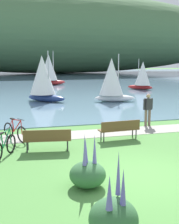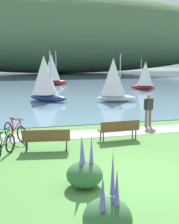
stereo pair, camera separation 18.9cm
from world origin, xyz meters
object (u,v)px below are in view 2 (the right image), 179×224
sailboat_nearest_to_shore (45,78)px  sailboat_far_off (145,75)px  bicycle_beside_path (3,146)px  park_bench_near_camera (119,128)px  park_bench_further_along (46,138)px  person_at_shoreline (148,108)px  sailboat_toward_hillside (114,80)px  bicycle_leaning_near_bench (15,131)px  sailboat_mid_bay (52,69)px

sailboat_nearest_to_shore → sailboat_far_off: size_ratio=1.18×
bicycle_beside_path → sailboat_nearest_to_shore: bearing=78.7°
park_bench_near_camera → sailboat_far_off: size_ratio=0.52×
park_bench_further_along → bicycle_beside_path: 1.60m
park_bench_further_along → park_bench_near_camera: bearing=13.9°
bicycle_beside_path → sailboat_far_off: bearing=53.9°
bicycle_beside_path → person_at_shoreline: (7.15, 3.21, 0.58)m
sailboat_toward_hillside → park_bench_further_along: bearing=-119.6°
bicycle_leaning_near_bench → bicycle_beside_path: (-0.37, -2.15, -0.00)m
bicycle_leaning_near_bench → sailboat_toward_hillside: sailboat_toward_hillside is taller
bicycle_leaning_near_bench → sailboat_nearest_to_shore: size_ratio=0.37×
bicycle_beside_path → sailboat_far_off: (14.67, 20.12, 1.29)m
sailboat_nearest_to_shore → sailboat_toward_hillside: 5.66m
bicycle_leaning_near_bench → sailboat_toward_hillside: bearing=51.3°
sailboat_mid_bay → sailboat_far_off: size_ratio=1.30×
sailboat_nearest_to_shore → sailboat_far_off: bearing=29.2°
park_bench_further_along → sailboat_toward_hillside: bearing=60.4°
park_bench_further_along → sailboat_nearest_to_shore: 13.25m
park_bench_further_along → sailboat_mid_bay: size_ratio=0.40×
park_bench_further_along → person_at_shoreline: person_at_shoreline is taller
person_at_shoreline → sailboat_nearest_to_shore: bearing=113.6°
sailboat_mid_bay → sailboat_toward_hillside: sailboat_mid_bay is taller
park_bench_further_along → sailboat_far_off: 23.78m
person_at_shoreline → bicycle_beside_path: bearing=-155.8°
bicycle_beside_path → sailboat_nearest_to_shore: size_ratio=0.40×
person_at_shoreline → sailboat_toward_hillside: sailboat_toward_hillside is taller
park_bench_near_camera → sailboat_far_off: bearing=62.5°
person_at_shoreline → sailboat_toward_hillside: bearing=83.7°
person_at_shoreline → sailboat_far_off: sailboat_far_off is taller
park_bench_near_camera → sailboat_nearest_to_shore: 12.58m
park_bench_near_camera → park_bench_further_along: same height
park_bench_further_along → sailboat_toward_hillside: 13.30m
bicycle_beside_path → sailboat_toward_hillside: sailboat_toward_hillside is taller
person_at_shoreline → sailboat_mid_bay: sailboat_mid_bay is taller
bicycle_leaning_near_bench → sailboat_toward_hillside: 12.45m
bicycle_leaning_near_bench → person_at_shoreline: 6.88m
bicycle_leaning_near_bench → sailboat_mid_bay: (4.57, 26.51, 1.80)m
sailboat_nearest_to_shore → sailboat_far_off: sailboat_nearest_to_shore is taller
park_bench_near_camera → bicycle_leaning_near_bench: (-4.41, 1.05, -0.12)m
bicycle_leaning_near_bench → sailboat_mid_bay: size_ratio=0.33×
sailboat_mid_bay → sailboat_far_off: (9.72, -8.55, -0.50)m
bicycle_beside_path → sailboat_mid_bay: sailboat_mid_bay is taller
bicycle_beside_path → sailboat_mid_bay: bearing=80.2°
bicycle_leaning_near_bench → bicycle_beside_path: size_ratio=0.93×
park_bench_near_camera → sailboat_far_off: (9.89, 19.02, 1.17)m
park_bench_further_along → sailboat_far_off: bearing=56.5°
person_at_shoreline → park_bench_near_camera: bearing=-138.2°
sailboat_mid_bay → park_bench_further_along: bearing=-96.8°
park_bench_near_camera → person_at_shoreline: size_ratio=1.07×
park_bench_near_camera → sailboat_nearest_to_shore: bearing=99.7°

